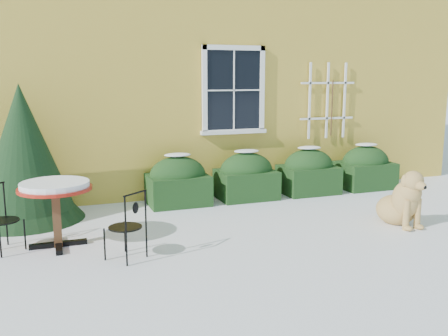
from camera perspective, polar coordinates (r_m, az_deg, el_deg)
name	(u,v)px	position (r m, az deg, el deg)	size (l,w,h in m)	color
ground	(250,248)	(6.67, 2.97, -9.11)	(80.00, 80.00, 0.00)	white
house	(142,36)	(13.05, -9.32, 14.63)	(12.40, 8.40, 6.40)	yellow
hedge_row	(278,175)	(9.47, 6.20, -0.75)	(4.95, 0.80, 0.91)	black
evergreen_shrub	(24,166)	(8.33, -21.87, 0.19)	(1.76, 1.76, 2.13)	black
bistro_table	(55,193)	(6.87, -18.73, -2.71)	(0.95, 0.95, 0.88)	black
patio_chair_near	(127,225)	(6.25, -10.98, -6.46)	(0.54, 0.54, 0.87)	black
patio_chair_far	(0,218)	(7.05, -24.19, -5.26)	(0.54, 0.54, 0.87)	black
dog	(403,202)	(8.00, 19.73, -3.70)	(0.60, 1.01, 0.90)	tan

